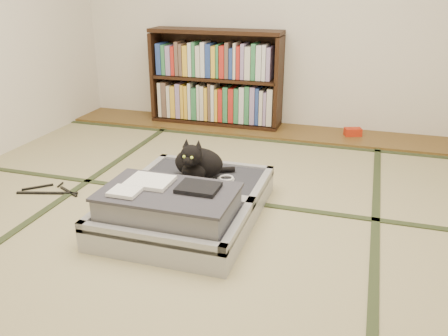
% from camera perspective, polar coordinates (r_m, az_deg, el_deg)
% --- Properties ---
extents(floor, '(4.50, 4.50, 0.00)m').
position_cam_1_polar(floor, '(2.82, -3.11, -7.13)').
color(floor, tan).
rests_on(floor, ground).
extents(wood_strip, '(4.00, 0.50, 0.02)m').
position_cam_1_polar(wood_strip, '(4.60, 5.54, 4.56)').
color(wood_strip, brown).
rests_on(wood_strip, ground).
extents(red_item, '(0.17, 0.14, 0.07)m').
position_cam_1_polar(red_item, '(4.54, 15.24, 4.21)').
color(red_item, red).
rests_on(red_item, wood_strip).
extents(tatami_borders, '(4.00, 4.50, 0.01)m').
position_cam_1_polar(tatami_borders, '(3.24, -0.09, -3.05)').
color(tatami_borders, '#2D381E').
rests_on(tatami_borders, ground).
extents(bookcase, '(1.29, 0.29, 0.92)m').
position_cam_1_polar(bookcase, '(4.71, -1.00, 10.57)').
color(bookcase, black).
rests_on(bookcase, wood_strip).
extents(suitcase, '(0.83, 1.11, 0.33)m').
position_cam_1_polar(suitcase, '(2.84, -4.79, -4.34)').
color(suitcase, '#9D9EA2').
rests_on(suitcase, floor).
extents(cat, '(0.37, 0.37, 0.30)m').
position_cam_1_polar(cat, '(3.03, -3.21, 0.61)').
color(cat, black).
rests_on(cat, suitcase).
extents(cable_coil, '(0.12, 0.12, 0.03)m').
position_cam_1_polar(cable_coil, '(3.04, 0.22, -1.31)').
color(cable_coil, white).
rests_on(cable_coil, suitcase).
extents(hanger, '(0.43, 0.25, 0.01)m').
position_cam_1_polar(hanger, '(3.47, -20.16, -2.62)').
color(hanger, black).
rests_on(hanger, floor).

